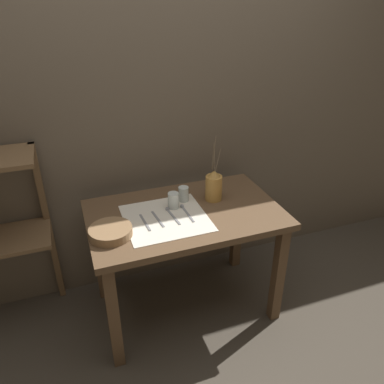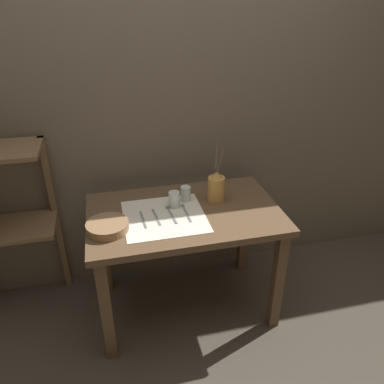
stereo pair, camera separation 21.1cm
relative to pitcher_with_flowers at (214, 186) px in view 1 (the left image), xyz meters
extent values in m
plane|color=#473F35|center=(-0.21, -0.08, -0.81)|extent=(12.00, 12.00, 0.00)
cube|color=brown|center=(-0.21, 0.37, 0.39)|extent=(7.00, 0.06, 2.40)
cube|color=brown|center=(-0.21, -0.08, -0.11)|extent=(1.11, 0.69, 0.04)
cube|color=brown|center=(-0.71, -0.36, -0.47)|extent=(0.06, 0.06, 0.68)
cube|color=brown|center=(0.28, -0.36, -0.47)|extent=(0.06, 0.06, 0.68)
cube|color=brown|center=(-0.71, 0.20, -0.47)|extent=(0.06, 0.06, 0.68)
cube|color=brown|center=(0.28, 0.20, -0.47)|extent=(0.06, 0.06, 0.68)
cube|color=brown|center=(-1.22, 0.16, -0.21)|extent=(0.53, 0.33, 0.02)
cube|color=brown|center=(-0.98, 0.31, -0.26)|extent=(0.04, 0.04, 1.11)
cube|color=silver|center=(-0.33, -0.11, -0.09)|extent=(0.45, 0.44, 0.00)
cylinder|color=#B7843D|center=(0.00, 0.00, -0.01)|extent=(0.10, 0.10, 0.15)
cone|color=#B7843D|center=(0.00, 0.00, 0.08)|extent=(0.08, 0.08, 0.04)
cylinder|color=brown|center=(-0.01, -0.02, 0.19)|extent=(0.01, 0.01, 0.17)
cylinder|color=brown|center=(0.02, -0.01, 0.17)|extent=(0.04, 0.01, 0.13)
cylinder|color=brown|center=(0.00, 0.00, 0.21)|extent=(0.01, 0.02, 0.22)
cylinder|color=brown|center=(0.00, 0.01, 0.19)|extent=(0.01, 0.03, 0.17)
cylinder|color=#8E6B47|center=(-0.65, -0.18, -0.07)|extent=(0.22, 0.22, 0.05)
cylinder|color=silver|center=(-0.26, -0.02, -0.04)|extent=(0.06, 0.06, 0.09)
cylinder|color=silver|center=(-0.18, 0.04, -0.04)|extent=(0.06, 0.06, 0.09)
cube|color=gray|center=(-0.46, -0.12, -0.09)|extent=(0.02, 0.18, 0.00)
cube|color=gray|center=(-0.38, -0.11, -0.09)|extent=(0.03, 0.18, 0.00)
cube|color=gray|center=(-0.29, -0.12, -0.09)|extent=(0.03, 0.18, 0.00)
sphere|color=gray|center=(-0.30, -0.03, -0.08)|extent=(0.02, 0.02, 0.02)
cube|color=gray|center=(-0.21, -0.12, -0.09)|extent=(0.02, 0.18, 0.00)
sphere|color=gray|center=(-0.21, -0.03, -0.08)|extent=(0.02, 0.02, 0.02)
camera|label=1|loc=(-0.80, -1.83, 1.02)|focal=35.00mm
camera|label=2|loc=(-0.60, -1.89, 1.02)|focal=35.00mm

